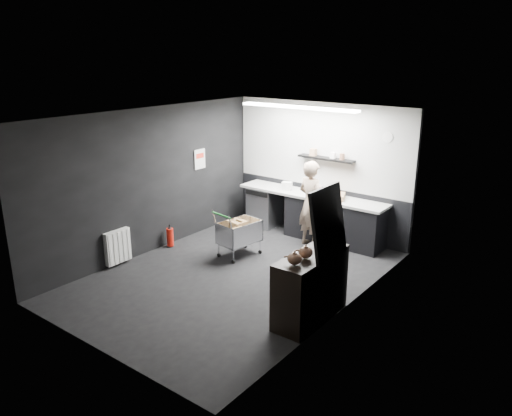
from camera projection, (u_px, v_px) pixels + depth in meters
The scene contains 22 objects.
floor at pixel (235, 276), 8.47m from camera, with size 5.50×5.50×0.00m, color black.
ceiling at pixel (233, 116), 7.66m from camera, with size 5.50×5.50×0.00m, color white.
wall_back at pixel (320, 169), 10.15m from camera, with size 5.50×5.50×0.00m, color black.
wall_front at pixel (88, 251), 5.97m from camera, with size 5.50×5.50×0.00m, color black.
wall_left at pixel (151, 181), 9.22m from camera, with size 5.50×5.50×0.00m, color black.
wall_right at pixel (345, 224), 6.91m from camera, with size 5.50×5.50×0.00m, color black.
kitchen_wall_panel at pixel (321, 145), 9.99m from camera, with size 3.95×0.02×1.70m, color beige.
dado_panel at pixel (318, 209), 10.39m from camera, with size 3.95×0.02×1.00m, color black.
floating_shelf at pixel (326, 158), 9.86m from camera, with size 1.20×0.22×0.04m, color black.
wall_clock at pixel (388, 137), 9.08m from camera, with size 0.20×0.20×0.03m, color white.
poster at pixel (200, 159), 10.13m from camera, with size 0.02×0.30×0.40m, color silver.
poster_red_band at pixel (200, 156), 10.11m from camera, with size 0.01×0.22×0.10m, color red.
radiator at pixel (118, 247), 8.80m from camera, with size 0.10×0.50×0.60m, color white.
ceiling_strip at pixel (298, 107), 9.07m from camera, with size 2.40×0.20×0.04m, color white.
prep_counter at pixel (316, 216), 10.09m from camera, with size 3.20×0.61×0.90m.
person at pixel (311, 204), 9.55m from camera, with size 0.62×0.41×1.69m, color beige.
shopping_cart at pixel (239, 234), 9.20m from camera, with size 0.60×0.89×0.90m.
sideboard at pixel (313, 278), 6.97m from camera, with size 0.56×1.30×1.95m.
fire_extinguisher at pixel (170, 236), 9.67m from camera, with size 0.13×0.13×0.44m.
cardboard_box at pixel (331, 196), 9.70m from camera, with size 0.51×0.39×0.10m, color #A9815A.
pink_tub at pixel (316, 190), 9.93m from camera, with size 0.20×0.20×0.20m, color beige.
white_container at pixel (287, 186), 10.29m from camera, with size 0.19×0.15×0.17m, color white.
Camera 1 is at (4.96, -5.94, 3.64)m, focal length 35.00 mm.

